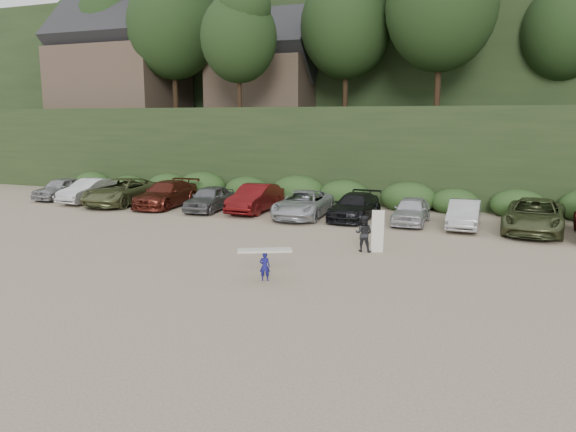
% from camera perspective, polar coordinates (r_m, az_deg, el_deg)
% --- Properties ---
extents(ground, '(120.00, 120.00, 0.00)m').
position_cam_1_polar(ground, '(20.40, 0.95, -5.25)').
color(ground, tan).
rests_on(ground, ground).
extents(hillside_backdrop, '(90.00, 41.50, 28.00)m').
position_cam_1_polar(hillside_backdrop, '(55.11, 14.73, 15.80)').
color(hillside_backdrop, black).
rests_on(hillside_backdrop, ground).
extents(parked_cars, '(33.77, 6.17, 1.62)m').
position_cam_1_polar(parked_cars, '(30.90, -0.05, 1.43)').
color(parked_cars, '#9A9A9E').
rests_on(parked_cars, ground).
extents(child_surfer, '(1.82, 1.25, 1.07)m').
position_cam_1_polar(child_surfer, '(18.62, -2.38, -4.42)').
color(child_surfer, navy).
rests_on(child_surfer, ground).
extents(adult_surfer, '(1.19, 0.57, 1.75)m').
position_cam_1_polar(adult_surfer, '(22.81, 7.84, -1.76)').
color(adult_surfer, black).
rests_on(adult_surfer, ground).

